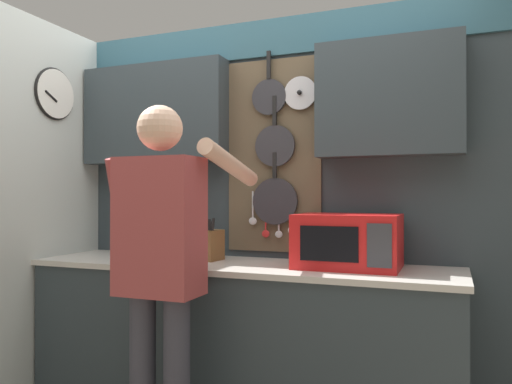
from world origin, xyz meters
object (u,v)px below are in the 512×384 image
Objects in this scene: knife_block at (209,244)px; person at (161,255)px; utensil_crock at (158,245)px; microwave at (348,241)px.

knife_block is 0.14× the size of person.
microwave is at bearing -0.11° from utensil_crock.
microwave is 2.13× the size of knife_block.
microwave reaches higher than knife_block.
utensil_crock is 0.20× the size of person.
knife_block is (-0.78, 0.00, -0.05)m from microwave.
knife_block is 0.34m from utensil_crock.
utensil_crock reaches higher than knife_block.
utensil_crock is (-1.12, 0.00, -0.06)m from microwave.
knife_block is 0.69× the size of utensil_crock.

